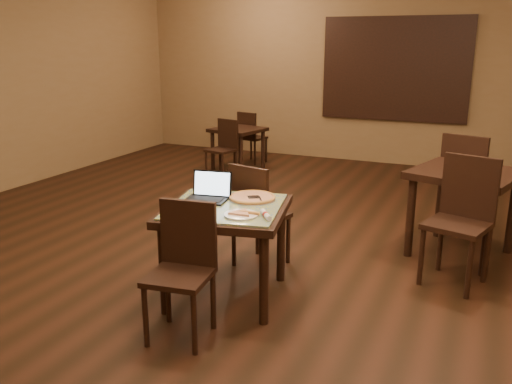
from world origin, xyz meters
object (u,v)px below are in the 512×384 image
at_px(other_table_a_chair_far, 465,178).
at_px(other_table_b_chair_near, 224,145).
at_px(other_table_b, 238,135).
at_px(laptop, 209,192).
at_px(tiled_table, 226,218).
at_px(chair_main_far, 256,210).
at_px(other_table_a, 465,185).
at_px(other_table_a_chair_near, 462,213).
at_px(pizza_pan, 252,199).
at_px(other_table_b_chair_far, 250,134).
at_px(chair_main_near, 184,262).

height_order(other_table_a_chair_far, other_table_b_chair_near, other_table_a_chair_far).
relative_size(other_table_a_chair_far, other_table_b, 1.27).
distance_m(laptop, other_table_b, 4.29).
height_order(tiled_table, chair_main_far, chair_main_far).
xyz_separation_m(chair_main_far, other_table_b_chair_near, (-1.82, 2.93, -0.06)).
distance_m(chair_main_far, other_table_a, 1.99).
bearing_deg(tiled_table, other_table_a_chair_near, 20.50).
bearing_deg(pizza_pan, other_table_b_chair_far, 114.80).
bearing_deg(chair_main_near, other_table_a, 46.74).
relative_size(chair_main_near, other_table_b_chair_far, 1.10).
bearing_deg(other_table_a_chair_far, laptop, 67.09).
relative_size(chair_main_far, pizza_pan, 2.54).
height_order(other_table_a_chair_far, other_table_b_chair_far, other_table_a_chair_far).
bearing_deg(laptop, pizza_pan, 13.60).
xyz_separation_m(pizza_pan, other_table_b_chair_near, (-1.96, 3.30, -0.28)).
bearing_deg(other_table_a, other_table_b_chair_near, 168.46).
bearing_deg(other_table_a_chair_near, other_table_b, 156.17).
distance_m(tiled_table, pizza_pan, 0.29).
bearing_deg(laptop, tiled_table, -36.73).
height_order(laptop, other_table_a, laptop).
bearing_deg(other_table_b_chair_near, chair_main_far, -45.49).
height_order(tiled_table, pizza_pan, pizza_pan).
xyz_separation_m(chair_main_far, laptop, (-0.18, -0.52, 0.28)).
xyz_separation_m(tiled_table, chair_main_far, (-0.02, 0.62, -0.12)).
height_order(chair_main_near, other_table_b_chair_far, chair_main_near).
xyz_separation_m(laptop, other_table_a_chair_far, (1.82, 2.23, -0.21)).
bearing_deg(other_table_b_chair_near, laptop, -51.90).
bearing_deg(laptop, other_table_b_chair_near, 105.70).
bearing_deg(pizza_pan, other_table_b_chair_near, 120.66).
xyz_separation_m(other_table_a_chair_far, other_table_b, (-3.48, 1.71, -0.05)).
bearing_deg(other_table_b_chair_near, pizza_pan, -46.69).
bearing_deg(other_table_b_chair_near, other_table_a_chair_near, -22.49).
xyz_separation_m(tiled_table, pizza_pan, (0.12, 0.24, 0.11)).
bearing_deg(other_table_b, other_table_b_chair_near, -75.47).
height_order(pizza_pan, other_table_b, pizza_pan).
bearing_deg(other_table_b_chair_near, chair_main_near, -53.65).
bearing_deg(chair_main_far, laptop, 84.34).
distance_m(other_table_b_chair_near, other_table_b_chair_far, 1.01).
height_order(other_table_a, other_table_a_chair_far, other_table_a_chair_far).
xyz_separation_m(tiled_table, other_table_a_chair_near, (1.67, 1.07, -0.05)).
relative_size(chair_main_near, chair_main_far, 0.98).
bearing_deg(chair_main_near, tiled_table, 81.26).
bearing_deg(other_table_b_chair_near, tiled_table, -49.93).
bearing_deg(chair_main_far, other_table_b, -48.27).
bearing_deg(tiled_table, other_table_b_chair_far, 100.20).
bearing_deg(pizza_pan, chair_main_near, -98.69).
distance_m(other_table_a, other_table_a_chair_near, 0.64).
bearing_deg(pizza_pan, other_table_a, 43.77).
bearing_deg(laptop, other_table_b, 103.00).
distance_m(tiled_table, chair_main_near, 0.63).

